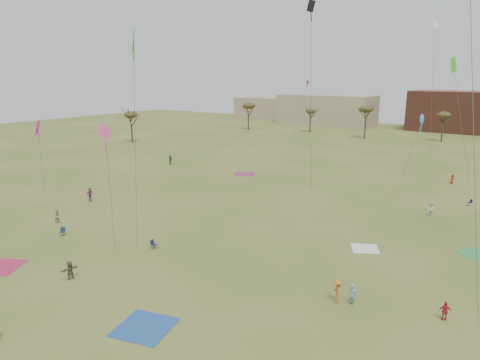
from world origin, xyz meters
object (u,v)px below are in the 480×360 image
Objects in this scene: camp_chair_left at (62,233)px; camp_chair_center at (154,246)px; spectator_fore_a at (445,311)px; camp_chair_right at (469,204)px.

camp_chair_left is 1.00× the size of camp_chair_center.
spectator_fore_a is 1.63× the size of camp_chair_right.
spectator_fore_a is 37.08m from camp_chair_left.
spectator_fore_a is 26.19m from camp_chair_center.
camp_chair_left and camp_chair_right have the same top height.
camp_chair_center is at bearing -69.63° from camp_chair_right.
camp_chair_center and camp_chair_right have the same top height.
camp_chair_left is at bearing -77.61° from camp_chair_right.
spectator_fore_a is 1.63× the size of camp_chair_left.
camp_chair_left and camp_chair_center have the same top height.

